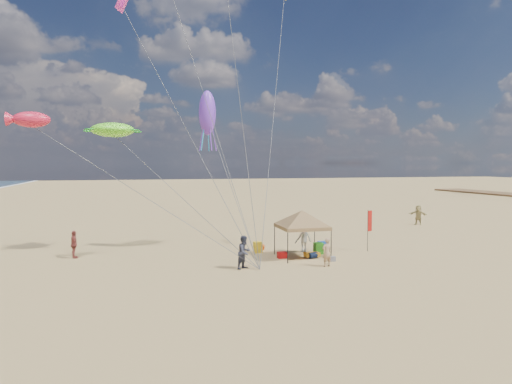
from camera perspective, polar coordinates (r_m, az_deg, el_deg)
ground at (r=24.48m, az=1.94°, el=-9.81°), size 280.00×280.00×0.00m
canopy_tent at (r=27.75m, az=5.70°, el=-2.49°), size 5.34×5.34×3.29m
feather_flag at (r=30.72m, az=13.80°, el=-3.76°), size 0.39×0.17×2.67m
cooler_red at (r=27.87m, az=3.22°, el=-7.77°), size 0.54×0.38×0.38m
cooler_blue at (r=31.82m, az=8.16°, el=-6.37°), size 0.54×0.38×0.38m
bag_navy at (r=28.01m, az=7.05°, el=-7.75°), size 0.69×0.54×0.36m
bag_orange at (r=30.38m, az=0.73°, el=-6.83°), size 0.54×0.69×0.36m
chair_green at (r=29.38m, az=7.70°, el=-6.89°), size 0.50×0.50×0.70m
chair_yellow at (r=29.46m, az=0.22°, el=-6.82°), size 0.50×0.50×0.70m
crate_grey at (r=27.37m, az=9.38°, el=-8.13°), size 0.34×0.30×0.28m
beach_cart at (r=28.15m, az=6.91°, el=-7.65°), size 0.90×0.50×0.24m
person_near_a at (r=25.81m, az=8.71°, el=-7.35°), size 0.65×0.50×1.59m
person_near_b at (r=24.94m, az=-1.44°, el=-7.43°), size 1.11×1.07×1.81m
person_near_c at (r=29.85m, az=5.86°, el=-5.62°), size 1.30×0.93×1.82m
person_far_a at (r=29.74m, az=-21.52°, el=-6.04°), size 0.65×1.04×1.66m
person_far_c at (r=45.16m, az=19.38°, el=-2.66°), size 1.47×1.68×1.84m
turtle_kite at (r=30.40m, az=-17.27°, el=7.33°), size 3.29×2.99×0.89m
fish_kite at (r=27.83m, az=-25.96°, el=8.04°), size 2.14×1.57×0.85m
squid_kite at (r=29.65m, az=-6.02°, el=9.67°), size 1.39×1.39×2.80m
stunt_kite_pink at (r=34.73m, az=-16.17°, el=21.59°), size 0.98×1.38×1.16m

